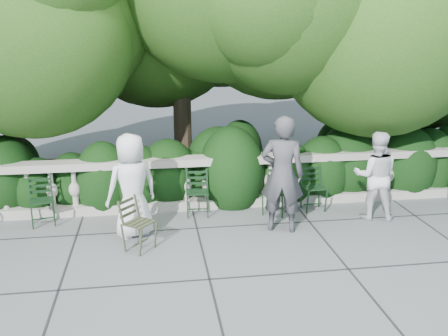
{
  "coord_description": "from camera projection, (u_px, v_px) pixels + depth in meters",
  "views": [
    {
      "loc": [
        -1.21,
        -7.1,
        3.36
      ],
      "look_at": [
        0.0,
        1.0,
        1.0
      ],
      "focal_mm": 40.0,
      "sensor_mm": 36.0,
      "label": 1
    }
  ],
  "objects": [
    {
      "name": "ground",
      "position": [
        233.0,
        246.0,
        7.85
      ],
      "size": [
        90.0,
        90.0,
        0.0
      ],
      "primitive_type": "plane",
      "color": "#595D62",
      "rests_on": "ground"
    },
    {
      "name": "balustrade",
      "position": [
        218.0,
        182.0,
        9.42
      ],
      "size": [
        12.0,
        0.44,
        1.0
      ],
      "color": "#9E998E",
      "rests_on": "ground"
    },
    {
      "name": "shrub_hedge",
      "position": [
        210.0,
        187.0,
        10.7
      ],
      "size": [
        15.0,
        2.6,
        1.7
      ],
      "primitive_type": null,
      "color": "black",
      "rests_on": "ground"
    },
    {
      "name": "chair_a",
      "position": [
        45.0,
        228.0,
        8.56
      ],
      "size": [
        0.54,
        0.57,
        0.84
      ],
      "primitive_type": null,
      "rotation": [
        0.0,
        0.0,
        0.23
      ],
      "color": "black",
      "rests_on": "ground"
    },
    {
      "name": "chair_c",
      "position": [
        316.0,
        213.0,
        9.25
      ],
      "size": [
        0.47,
        0.51,
        0.84
      ],
      "primitive_type": null,
      "rotation": [
        0.0,
        0.0,
        0.06
      ],
      "color": "black",
      "rests_on": "ground"
    },
    {
      "name": "chair_d",
      "position": [
        198.0,
        218.0,
        8.99
      ],
      "size": [
        0.47,
        0.51,
        0.84
      ],
      "primitive_type": null,
      "rotation": [
        0.0,
        0.0,
        -0.07
      ],
      "color": "black",
      "rests_on": "ground"
    },
    {
      "name": "chair_e",
      "position": [
        272.0,
        217.0,
        9.06
      ],
      "size": [
        0.61,
        0.63,
        0.84
      ],
      "primitive_type": null,
      "rotation": [
        0.0,
        0.0,
        -0.47
      ],
      "color": "black",
      "rests_on": "ground"
    },
    {
      "name": "chair_weathered",
      "position": [
        148.0,
        252.0,
        7.66
      ],
      "size": [
        0.65,
        0.64,
        0.84
      ],
      "primitive_type": null,
      "rotation": [
        0.0,
        0.0,
        0.89
      ],
      "color": "black",
      "rests_on": "ground"
    },
    {
      "name": "person_businessman",
      "position": [
        132.0,
        186.0,
        8.02
      ],
      "size": [
        0.99,
        0.84,
        1.72
      ],
      "primitive_type": "imported",
      "rotation": [
        0.0,
        0.0,
        3.55
      ],
      "color": "white",
      "rests_on": "ground"
    },
    {
      "name": "person_woman_grey",
      "position": [
        282.0,
        174.0,
        8.22
      ],
      "size": [
        0.82,
        0.66,
        1.97
      ],
      "primitive_type": "imported",
      "rotation": [
        0.0,
        0.0,
        2.85
      ],
      "color": "#3E3D42",
      "rests_on": "ground"
    },
    {
      "name": "person_casual_man",
      "position": [
        375.0,
        176.0,
        8.8
      ],
      "size": [
        0.92,
        0.81,
        1.59
      ],
      "primitive_type": "imported",
      "rotation": [
        0.0,
        0.0,
        2.82
      ],
      "color": "silver",
      "rests_on": "ground"
    }
  ]
}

